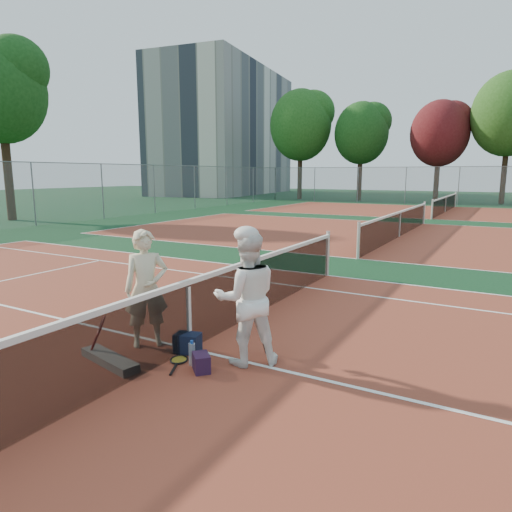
# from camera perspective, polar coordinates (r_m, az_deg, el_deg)

# --- Properties ---
(ground) EXTENTS (130.00, 130.00, 0.00)m
(ground) POSITION_cam_1_polar(r_m,az_deg,el_deg) (6.71, -8.27, -11.45)
(ground) COLOR #0D3119
(ground) RESTS_ON ground
(court_main) EXTENTS (23.77, 10.97, 0.01)m
(court_main) POSITION_cam_1_polar(r_m,az_deg,el_deg) (6.71, -8.27, -11.42)
(court_main) COLOR brown
(court_main) RESTS_ON ground
(court_far_a) EXTENTS (23.77, 10.97, 0.01)m
(court_far_a) POSITION_cam_1_polar(r_m,az_deg,el_deg) (18.97, 17.44, 2.32)
(court_far_a) COLOR brown
(court_far_a) RESTS_ON ground
(court_far_b) EXTENTS (23.77, 10.97, 0.01)m
(court_far_b) POSITION_cam_1_polar(r_m,az_deg,el_deg) (32.24, 22.55, 5.10)
(court_far_b) COLOR brown
(court_far_b) RESTS_ON ground
(net_main) EXTENTS (0.10, 10.98, 1.02)m
(net_main) POSITION_cam_1_polar(r_m,az_deg,el_deg) (6.54, -8.39, -7.29)
(net_main) COLOR black
(net_main) RESTS_ON ground
(net_far_a) EXTENTS (0.10, 10.98, 1.02)m
(net_far_a) POSITION_cam_1_polar(r_m,az_deg,el_deg) (18.91, 17.53, 3.84)
(net_far_a) COLOR black
(net_far_a) RESTS_ON ground
(net_far_b) EXTENTS (0.10, 10.98, 1.02)m
(net_far_b) POSITION_cam_1_polar(r_m,az_deg,el_deg) (32.20, 22.61, 6.00)
(net_far_b) COLOR black
(net_far_b) RESTS_ON ground
(fence_back) EXTENTS (32.00, 0.06, 3.00)m
(fence_back) POSITION_cam_1_polar(r_m,az_deg,el_deg) (39.11, 23.99, 7.97)
(fence_back) COLOR slate
(fence_back) RESTS_ON ground
(apartment_block) EXTENTS (12.96, 23.18, 15.00)m
(apartment_block) POSITION_cam_1_polar(r_m,az_deg,el_deg) (58.59, -3.78, 15.17)
(apartment_block) COLOR beige
(apartment_block) RESTS_ON ground
(player_a) EXTENTS (0.72, 0.73, 1.70)m
(player_a) POSITION_cam_1_polar(r_m,az_deg,el_deg) (6.72, -13.54, -3.98)
(player_a) COLOR beige
(player_a) RESTS_ON ground
(player_b) EXTENTS (1.08, 1.06, 1.76)m
(player_b) POSITION_cam_1_polar(r_m,az_deg,el_deg) (5.93, -1.17, -5.32)
(player_b) COLOR white
(player_b) RESTS_ON ground
(racket_red) EXTENTS (0.38, 0.38, 0.56)m
(racket_red) POSITION_cam_1_polar(r_m,az_deg,el_deg) (6.64, -18.73, -9.56)
(racket_red) COLOR maroon
(racket_red) RESTS_ON ground
(racket_black_held) EXTENTS (0.30, 0.33, 0.59)m
(racket_black_held) POSITION_cam_1_polar(r_m,az_deg,el_deg) (6.39, 0.24, -9.68)
(racket_black_held) COLOR black
(racket_black_held) RESTS_ON ground
(racket_spare) EXTENTS (0.50, 0.66, 0.03)m
(racket_spare) POSITION_cam_1_polar(r_m,az_deg,el_deg) (6.34, -9.60, -12.67)
(racket_spare) COLOR black
(racket_spare) RESTS_ON ground
(sports_bag_navy) EXTENTS (0.40, 0.32, 0.28)m
(sports_bag_navy) POSITION_cam_1_polar(r_m,az_deg,el_deg) (6.56, -8.54, -10.71)
(sports_bag_navy) COLOR black
(sports_bag_navy) RESTS_ON ground
(sports_bag_purple) EXTENTS (0.34, 0.33, 0.23)m
(sports_bag_purple) POSITION_cam_1_polar(r_m,az_deg,el_deg) (5.96, -6.85, -13.11)
(sports_bag_purple) COLOR black
(sports_bag_purple) RESTS_ON ground
(net_cover_canvas) EXTENTS (1.09, 0.48, 0.11)m
(net_cover_canvas) POSITION_cam_1_polar(r_m,az_deg,el_deg) (6.45, -17.84, -12.25)
(net_cover_canvas) COLOR slate
(net_cover_canvas) RESTS_ON ground
(water_bottle) EXTENTS (0.09, 0.09, 0.30)m
(water_bottle) POSITION_cam_1_polar(r_m,az_deg,el_deg) (6.14, -8.00, -12.08)
(water_bottle) COLOR #AAC3D8
(water_bottle) RESTS_ON ground
(tree_back_0) EXTENTS (5.89, 5.89, 10.42)m
(tree_back_0) POSITION_cam_1_polar(r_m,az_deg,el_deg) (45.79, 5.60, 15.92)
(tree_back_0) COLOR #382314
(tree_back_0) RESTS_ON ground
(tree_back_1) EXTENTS (4.89, 4.89, 8.92)m
(tree_back_1) POSITION_cam_1_polar(r_m,az_deg,el_deg) (44.23, 13.03, 14.71)
(tree_back_1) COLOR #382314
(tree_back_1) RESTS_ON ground
(tree_back_maroon) EXTENTS (4.84, 4.84, 8.60)m
(tree_back_maroon) POSITION_cam_1_polar(r_m,az_deg,el_deg) (42.95, 21.98, 13.99)
(tree_back_maroon) COLOR #382314
(tree_back_maroon) RESTS_ON ground
(tree_back_3) EXTENTS (5.78, 5.78, 10.44)m
(tree_back_3) POSITION_cam_1_polar(r_m,az_deg,el_deg) (42.85, 29.12, 15.22)
(tree_back_3) COLOR #382314
(tree_back_3) RESTS_ON ground
(tree_left_1) EXTENTS (4.57, 4.57, 9.25)m
(tree_left_1) POSITION_cam_1_polar(r_m,az_deg,el_deg) (28.09, -29.33, 17.42)
(tree_left_1) COLOR #382314
(tree_left_1) RESTS_ON ground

